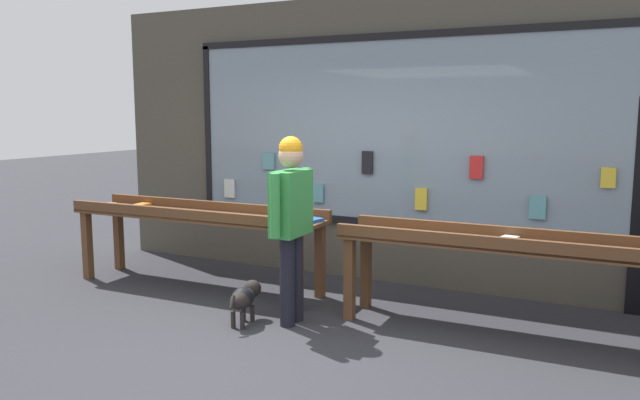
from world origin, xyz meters
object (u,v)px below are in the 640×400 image
Objects in this scene: display_table_left at (197,220)px; person_browsing at (291,215)px; small_dog at (244,297)px; display_table_right at (507,252)px.

person_browsing is at bearing -20.79° from display_table_left.
small_dog is at bearing 117.53° from person_browsing.
small_dog is (-2.22, -0.78, -0.50)m from display_table_right.
display_table_left is 1.72× the size of person_browsing.
display_table_right is at bearing -0.07° from display_table_left.
person_browsing is (-1.83, -0.57, 0.28)m from display_table_right.
person_browsing reaches higher than small_dog.
person_browsing is at bearing -68.83° from small_dog.
person_browsing reaches higher than display_table_right.
display_table_left reaches higher than display_table_right.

